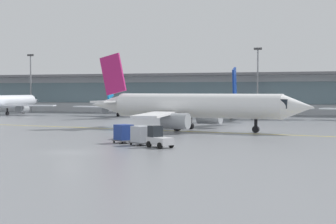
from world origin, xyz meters
TOP-DOWN VIEW (x-y plane):
  - ground_plane at (0.00, 0.00)m, footprint 400.00×400.00m
  - taxiway_centreline_stripe at (2.78, 27.79)m, footprint 109.33×12.86m
  - terminal_concourse at (0.00, 87.16)m, footprint 171.82×11.00m
  - gate_airplane_0 at (-53.01, 62.46)m, footprint 26.97×28.89m
  - gate_airplane_1 at (-23.29, 65.00)m, footprint 24.74×26.69m
  - gate_airplane_2 at (1.99, 62.63)m, footprint 26.86×29.01m
  - taxiing_regional_jet at (2.36, 29.84)m, footprint 33.35×30.81m
  - baggage_tug at (5.85, 6.92)m, footprint 2.95×2.57m
  - cargo_dolly_lead at (3.40, 8.37)m, footprint 2.62×2.45m
  - cargo_dolly_trailing at (0.76, 9.94)m, footprint 2.62×2.45m
  - apron_light_mast_0 at (-56.31, 78.24)m, footprint 1.80×0.36m
  - apron_light_mast_1 at (1.63, 80.03)m, footprint 1.80×0.36m

SIDE VIEW (x-z plane):
  - ground_plane at x=0.00m, z-range 0.00..0.00m
  - taxiway_centreline_stripe at x=2.78m, z-range 0.00..0.01m
  - baggage_tug at x=5.85m, z-range -0.16..1.94m
  - cargo_dolly_lead at x=3.40m, z-range 0.08..2.02m
  - cargo_dolly_trailing at x=0.76m, z-range 0.08..2.02m
  - gate_airplane_1 at x=-23.29m, z-range -1.77..7.07m
  - gate_airplane_0 at x=-53.01m, z-range -1.92..7.68m
  - gate_airplane_2 at x=1.99m, z-range -1.92..7.68m
  - taxiing_regional_jet at x=2.36m, z-range -2.21..8.83m
  - terminal_concourse at x=0.00m, z-range 0.12..9.72m
  - apron_light_mast_0 at x=-56.31m, z-range 0.69..15.44m
  - apron_light_mast_1 at x=1.63m, z-range 0.69..15.72m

